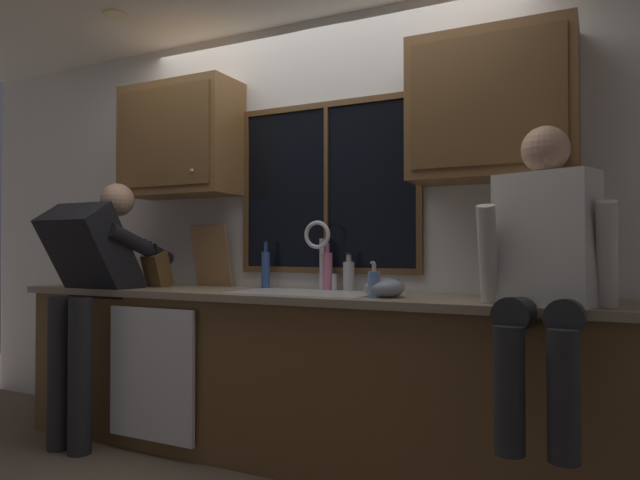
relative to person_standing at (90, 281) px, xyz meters
The scene contains 24 objects.
back_wall 1.44m from the person_standing, 29.03° to the left, with size 5.92×0.12×2.55m, color silver.
ceiling_downlight_left 1.59m from the person_standing, ahead, with size 0.14×0.14×0.01m, color #FFEAB2.
window_glass 1.53m from the person_standing, 25.62° to the left, with size 1.10×0.02×0.95m, color black.
window_frame_top 1.76m from the person_standing, 25.25° to the left, with size 1.17×0.02×0.04m, color brown.
window_frame_bottom 1.42m from the person_standing, 25.25° to the left, with size 1.17×0.02×0.04m, color brown.
window_frame_left 1.09m from the person_standing, 40.29° to the left, with size 0.04×0.02×0.95m, color brown.
window_frame_right 2.02m from the person_standing, 18.10° to the left, with size 0.04×0.02×0.95m, color brown.
window_mullion_center 1.52m from the person_standing, 25.18° to the left, with size 0.02×0.02×0.95m, color brown.
lower_cabinet_run 1.38m from the person_standing, 15.11° to the left, with size 3.52×0.58×0.88m, color brown.
countertop 1.27m from the person_standing, 14.24° to the left, with size 3.58×0.62×0.04m, color gray.
dishwasher_front 0.69m from the person_standing, ahead, with size 0.60×0.02×0.74m, color white.
upper_cabinet_left 1.05m from the person_standing, 56.26° to the left, with size 0.80×0.36×0.72m.
upper_cabinet_right 2.47m from the person_standing, 11.32° to the left, with size 0.80×0.36×0.72m.
sink 1.33m from the person_standing, 14.11° to the left, with size 0.80×0.46×0.21m.
faucet 1.40m from the person_standing, 21.30° to the left, with size 0.18×0.09×0.40m.
person_standing is the anchor object (origin of this frame).
person_sitting_on_counter 2.54m from the person_standing, ahead, with size 0.54×0.66×1.26m.
knife_block 0.40m from the person_standing, 54.77° to the left, with size 0.12×0.18×0.32m.
cutting_board 0.74m from the person_standing, 47.00° to the left, with size 0.27×0.02×0.40m, color #997047.
mixing_bowl 1.79m from the person_standing, ahead, with size 0.20×0.20×0.10m, color #8C99A8.
soap_dispenser 1.75m from the person_standing, ahead, with size 0.06×0.07×0.18m.
bottle_green_glass 1.42m from the person_standing, 22.85° to the left, with size 0.06×0.06×0.28m.
bottle_tall_clear 1.05m from the person_standing, 30.48° to the left, with size 0.05×0.05×0.29m.
bottle_amber_small 1.55m from the person_standing, 19.80° to the left, with size 0.06×0.06×0.22m.
Camera 1 is at (1.52, -3.05, 1.16)m, focal length 31.96 mm.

